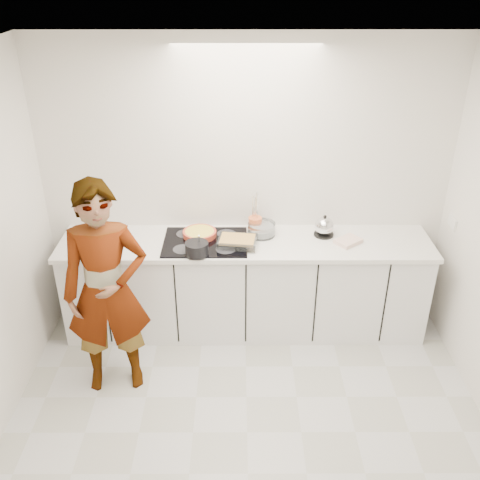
{
  "coord_description": "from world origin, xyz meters",
  "views": [
    {
      "loc": [
        -0.06,
        -2.79,
        3.13
      ],
      "look_at": [
        -0.05,
        1.05,
        1.05
      ],
      "focal_mm": 40.0,
      "sensor_mm": 36.0,
      "label": 1
    }
  ],
  "objects_px": {
    "baking_dish": "(238,241)",
    "hob": "(205,242)",
    "saucepan": "(197,248)",
    "tart_dish": "(200,233)",
    "utensil_crock": "(255,225)",
    "mixing_bowl": "(262,230)",
    "cook": "(107,291)",
    "kettle": "(324,227)"
  },
  "relations": [
    {
      "from": "baking_dish",
      "to": "cook",
      "type": "distance_m",
      "value": 1.18
    },
    {
      "from": "utensil_crock",
      "to": "cook",
      "type": "bearing_deg",
      "value": -141.99
    },
    {
      "from": "saucepan",
      "to": "mixing_bowl",
      "type": "xyz_separation_m",
      "value": [
        0.55,
        0.37,
        -0.02
      ]
    },
    {
      "from": "baking_dish",
      "to": "cook",
      "type": "height_order",
      "value": "cook"
    },
    {
      "from": "mixing_bowl",
      "to": "cook",
      "type": "relative_size",
      "value": 0.15
    },
    {
      "from": "kettle",
      "to": "tart_dish",
      "type": "bearing_deg",
      "value": -178.29
    },
    {
      "from": "hob",
      "to": "utensil_crock",
      "type": "distance_m",
      "value": 0.48
    },
    {
      "from": "utensil_crock",
      "to": "cook",
      "type": "xyz_separation_m",
      "value": [
        -1.14,
        -0.89,
        -0.1
      ]
    },
    {
      "from": "tart_dish",
      "to": "kettle",
      "type": "bearing_deg",
      "value": 1.71
    },
    {
      "from": "hob",
      "to": "saucepan",
      "type": "height_order",
      "value": "saucepan"
    },
    {
      "from": "hob",
      "to": "tart_dish",
      "type": "distance_m",
      "value": 0.12
    },
    {
      "from": "hob",
      "to": "baking_dish",
      "type": "distance_m",
      "value": 0.29
    },
    {
      "from": "tart_dish",
      "to": "cook",
      "type": "relative_size",
      "value": 0.2
    },
    {
      "from": "utensil_crock",
      "to": "mixing_bowl",
      "type": "bearing_deg",
      "value": -37.89
    },
    {
      "from": "saucepan",
      "to": "kettle",
      "type": "relative_size",
      "value": 1.05
    },
    {
      "from": "hob",
      "to": "baking_dish",
      "type": "bearing_deg",
      "value": -12.43
    },
    {
      "from": "mixing_bowl",
      "to": "saucepan",
      "type": "bearing_deg",
      "value": -146.2
    },
    {
      "from": "tart_dish",
      "to": "hob",
      "type": "bearing_deg",
      "value": -61.84
    },
    {
      "from": "tart_dish",
      "to": "mixing_bowl",
      "type": "bearing_deg",
      "value": 4.46
    },
    {
      "from": "tart_dish",
      "to": "utensil_crock",
      "type": "height_order",
      "value": "utensil_crock"
    },
    {
      "from": "saucepan",
      "to": "baking_dish",
      "type": "bearing_deg",
      "value": 25.58
    },
    {
      "from": "baking_dish",
      "to": "utensil_crock",
      "type": "height_order",
      "value": "utensil_crock"
    },
    {
      "from": "hob",
      "to": "cook",
      "type": "xyz_separation_m",
      "value": [
        -0.7,
        -0.7,
        -0.04
      ]
    },
    {
      "from": "hob",
      "to": "mixing_bowl",
      "type": "relative_size",
      "value": 2.73
    },
    {
      "from": "mixing_bowl",
      "to": "utensil_crock",
      "type": "bearing_deg",
      "value": 142.11
    },
    {
      "from": "saucepan",
      "to": "kettle",
      "type": "bearing_deg",
      "value": 17.97
    },
    {
      "from": "baking_dish",
      "to": "utensil_crock",
      "type": "relative_size",
      "value": 2.33
    },
    {
      "from": "baking_dish",
      "to": "hob",
      "type": "bearing_deg",
      "value": 167.57
    },
    {
      "from": "mixing_bowl",
      "to": "cook",
      "type": "xyz_separation_m",
      "value": [
        -1.2,
        -0.85,
        -0.08
      ]
    },
    {
      "from": "hob",
      "to": "kettle",
      "type": "distance_m",
      "value": 1.05
    },
    {
      "from": "baking_dish",
      "to": "cook",
      "type": "bearing_deg",
      "value": -146.89
    },
    {
      "from": "mixing_bowl",
      "to": "hob",
      "type": "bearing_deg",
      "value": -163.62
    },
    {
      "from": "baking_dish",
      "to": "mixing_bowl",
      "type": "xyz_separation_m",
      "value": [
        0.21,
        0.21,
        0.0
      ]
    },
    {
      "from": "saucepan",
      "to": "baking_dish",
      "type": "distance_m",
      "value": 0.37
    },
    {
      "from": "saucepan",
      "to": "utensil_crock",
      "type": "distance_m",
      "value": 0.64
    },
    {
      "from": "saucepan",
      "to": "kettle",
      "type": "height_order",
      "value": "same"
    },
    {
      "from": "cook",
      "to": "kettle",
      "type": "bearing_deg",
      "value": 16.31
    },
    {
      "from": "kettle",
      "to": "baking_dish",
      "type": "bearing_deg",
      "value": -165.6
    },
    {
      "from": "utensil_crock",
      "to": "cook",
      "type": "relative_size",
      "value": 0.09
    },
    {
      "from": "hob",
      "to": "utensil_crock",
      "type": "xyz_separation_m",
      "value": [
        0.44,
        0.19,
        0.07
      ]
    },
    {
      "from": "baking_dish",
      "to": "kettle",
      "type": "distance_m",
      "value": 0.79
    },
    {
      "from": "tart_dish",
      "to": "baking_dish",
      "type": "bearing_deg",
      "value": -26.09
    }
  ]
}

